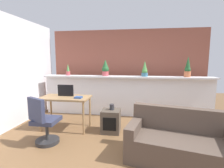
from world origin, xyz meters
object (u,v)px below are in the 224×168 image
vase_on_shelf (112,107)px  potted_plant_1 (105,68)px  potted_plant_2 (145,70)px  tv_monitor (66,90)px  desk (65,100)px  potted_plant_3 (188,68)px  potted_plant_0 (68,70)px  couch (179,143)px  office_chair (44,124)px  side_cube_shelf (111,121)px  book_on_desk (78,97)px

vase_on_shelf → potted_plant_1: bearing=107.3°
potted_plant_2 → tv_monitor: bearing=-150.9°
desk → tv_monitor: size_ratio=2.98×
potted_plant_3 → potted_plant_0: bearing=179.7°
tv_monitor → couch: tv_monitor is taller
couch → desk: bearing=157.4°
office_chair → side_cube_shelf: (1.15, 0.73, -0.14)m
potted_plant_0 → desk: (0.39, -1.12, -0.62)m
potted_plant_2 → tv_monitor: 2.14m
potted_plant_3 → book_on_desk: potted_plant_3 is taller
potted_plant_1 → desk: size_ratio=0.42×
potted_plant_2 → side_cube_shelf: bearing=-123.5°
vase_on_shelf → potted_plant_2: bearing=56.7°
potted_plant_1 → tv_monitor: size_ratio=1.24×
potted_plant_0 → side_cube_shelf: potted_plant_0 is taller
potted_plant_0 → vase_on_shelf: bearing=-37.9°
office_chair → vase_on_shelf: bearing=32.6°
potted_plant_2 → vase_on_shelf: (-0.73, -1.11, -0.75)m
tv_monitor → potted_plant_0: bearing=109.4°
potted_plant_1 → potted_plant_3: 2.19m
side_cube_shelf → vase_on_shelf: 0.31m
vase_on_shelf → couch: bearing=-37.7°
tv_monitor → side_cube_shelf: bearing=-6.3°
potted_plant_0 → potted_plant_2: 2.19m
potted_plant_3 → desk: bearing=-159.1°
office_chair → side_cube_shelf: 1.37m
potted_plant_1 → tv_monitor: (-0.74, -1.05, -0.47)m
potted_plant_3 → vase_on_shelf: potted_plant_3 is taller
desk → book_on_desk: bearing=-15.0°
potted_plant_1 → potted_plant_3: bearing=-0.6°
couch → potted_plant_0: bearing=142.2°
potted_plant_2 → vase_on_shelf: potted_plant_2 is taller
desk → side_cube_shelf: desk is taller
office_chair → couch: office_chair is taller
potted_plant_2 → potted_plant_3: size_ratio=0.78×
potted_plant_0 → potted_plant_1: size_ratio=0.75×
potted_plant_2 → couch: bearing=-77.0°
potted_plant_0 → tv_monitor: 1.17m
potted_plant_2 → potted_plant_1: bearing=178.2°
potted_plant_1 → vase_on_shelf: (0.36, -1.15, -0.79)m
potted_plant_2 → office_chair: bearing=-135.6°
side_cube_shelf → couch: couch is taller
potted_plant_2 → potted_plant_3: (1.10, 0.01, 0.06)m
potted_plant_0 → couch: bearing=-37.8°
side_cube_shelf → book_on_desk: bearing=-175.8°
potted_plant_2 → couch: size_ratio=0.25×
office_chair → potted_plant_2: bearing=44.4°
side_cube_shelf → vase_on_shelf: (0.02, 0.02, 0.31)m
potted_plant_0 → book_on_desk: potted_plant_0 is taller
desk → couch: (2.28, -0.95, -0.38)m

